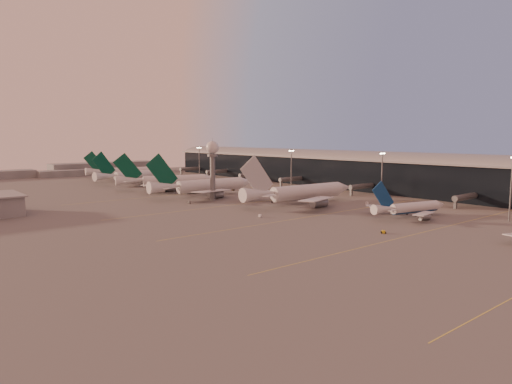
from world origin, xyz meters
TOP-DOWN VIEW (x-y plane):
  - ground at (0.00, 0.00)m, footprint 700.00×700.00m
  - taxiway_markings at (30.00, 56.00)m, footprint 180.00×185.25m
  - terminal at (107.88, 110.09)m, footprint 57.00×362.00m
  - radar_tower at (5.00, 120.00)m, footprint 6.40×6.40m
  - mast_a at (58.00, 0.00)m, footprint 3.60×0.56m
  - mast_b at (55.00, 55.00)m, footprint 3.60×0.56m
  - mast_c at (50.00, 110.00)m, footprint 3.60×0.56m
  - mast_d at (48.00, 200.00)m, footprint 3.60×0.56m
  - distant_horizon at (2.62, 325.14)m, footprint 165.00×37.50m
  - narrowbody_mid at (37.64, 29.07)m, footprint 38.41×30.34m
  - widebody_white at (29.52, 82.12)m, footprint 67.84×54.24m
  - greentail_a at (10.40, 136.06)m, footprint 64.82×52.29m
  - greentail_b at (10.47, 176.39)m, footprint 59.45×47.25m
  - greentail_c at (11.37, 225.04)m, footprint 61.02×48.88m
  - greentail_d at (22.50, 268.39)m, footprint 57.64×46.22m
  - gsv_tug_mid at (3.03, 17.25)m, footprint 3.88×3.85m
  - gsv_truck_b at (48.95, 43.03)m, footprint 5.81×3.31m
  - gsv_truck_c at (-8.24, 66.80)m, footprint 5.95×3.55m
  - gsv_catering_b at (52.85, 60.98)m, footprint 5.55×3.34m
  - gsv_tug_far at (21.69, 92.85)m, footprint 3.58×4.28m
  - gsv_truck_d at (-11.02, 116.96)m, footprint 2.60×5.93m
  - gsv_tug_hangar at (37.24, 146.29)m, footprint 3.46×2.33m

SIDE VIEW (x-z plane):
  - ground at x=0.00m, z-range 0.00..0.00m
  - taxiway_markings at x=30.00m, z-range 0.00..0.02m
  - gsv_tug_hangar at x=37.24m, z-range 0.01..0.94m
  - gsv_tug_mid at x=3.03m, z-range 0.01..0.99m
  - gsv_tug_far at x=21.69m, z-range 0.02..1.07m
  - gsv_truck_b at x=48.95m, z-range 0.02..2.24m
  - gsv_truck_c at x=-8.24m, z-range 0.02..2.29m
  - gsv_truck_d at x=-11.02m, z-range 0.02..2.35m
  - gsv_catering_b at x=52.85m, z-range 0.00..4.25m
  - narrowbody_mid at x=37.64m, z-range -4.52..10.66m
  - greentail_d at x=22.50m, z-range -6.80..14.23m
  - distant_horizon at x=2.62m, z-range -0.61..8.39m
  - greentail_c at x=11.37m, z-range -7.22..15.10m
  - greentail_b at x=10.47m, z-range -7.24..15.14m
  - widebody_white at x=29.52m, z-range -7.79..16.06m
  - greentail_a at x=10.40m, z-range -7.61..15.92m
  - terminal at x=107.88m, z-range -1.00..22.04m
  - mast_a at x=58.00m, z-range 1.24..26.24m
  - mast_b at x=55.00m, z-range 1.24..26.24m
  - mast_c at x=50.00m, z-range 1.24..26.24m
  - mast_d at x=48.00m, z-range 1.24..26.24m
  - radar_tower at x=5.00m, z-range 5.40..36.50m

